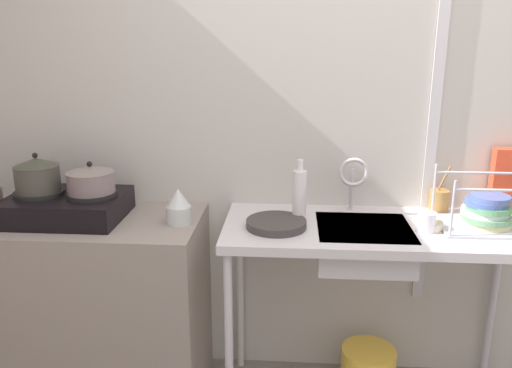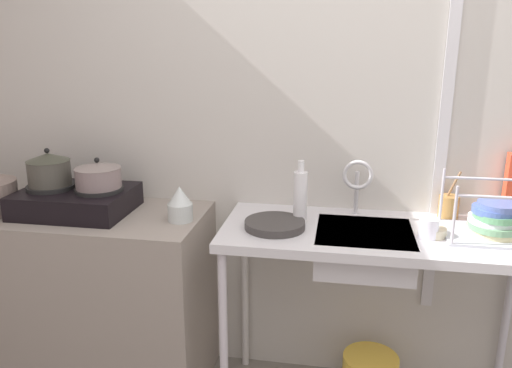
{
  "view_description": "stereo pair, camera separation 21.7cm",
  "coord_description": "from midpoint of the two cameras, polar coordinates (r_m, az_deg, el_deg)",
  "views": [
    {
      "loc": [
        -0.24,
        -0.9,
        1.66
      ],
      "look_at": [
        -0.39,
        1.18,
        1.07
      ],
      "focal_mm": 35.4,
      "sensor_mm": 36.0,
      "label": 1
    },
    {
      "loc": [
        -0.03,
        -0.88,
        1.66
      ],
      "look_at": [
        -0.39,
        1.18,
        1.07
      ],
      "focal_mm": 35.4,
      "sensor_mm": 36.0,
      "label": 2
    }
  ],
  "objects": [
    {
      "name": "small_bowl_on_drainboard",
      "position": [
        2.23,
        16.47,
        -4.56
      ],
      "size": [
        0.11,
        0.11,
        0.04
      ],
      "primitive_type": "cylinder",
      "color": "beige",
      "rests_on": "counter_sink"
    },
    {
      "name": "percolator",
      "position": [
        2.23,
        -11.52,
        -2.56
      ],
      "size": [
        0.11,
        0.11,
        0.16
      ],
      "color": "silver",
      "rests_on": "counter_concrete"
    },
    {
      "name": "cup_by_rack",
      "position": [
        2.19,
        16.06,
        -4.19
      ],
      "size": [
        0.08,
        0.08,
        0.08
      ],
      "primitive_type": "cylinder",
      "color": "white",
      "rests_on": "counter_sink"
    },
    {
      "name": "faucet",
      "position": [
        2.3,
        8.32,
        0.87
      ],
      "size": [
        0.13,
        0.08,
        0.27
      ],
      "color": "silver",
      "rests_on": "counter_sink"
    },
    {
      "name": "sink_basin",
      "position": [
        2.23,
        9.3,
        -6.75
      ],
      "size": [
        0.4,
        0.38,
        0.16
      ],
      "primitive_type": "cube",
      "color": "silver",
      "rests_on": "counter_sink"
    },
    {
      "name": "frying_pan",
      "position": [
        2.16,
        -0.57,
        -4.57
      ],
      "size": [
        0.26,
        0.26,
        0.03
      ],
      "primitive_type": "cylinder",
      "color": "#363331",
      "rests_on": "counter_sink"
    },
    {
      "name": "utensil_jar",
      "position": [
        2.46,
        17.66,
        -1.84
      ],
      "size": [
        0.09,
        0.09,
        0.22
      ],
      "color": "#A2753D",
      "rests_on": "counter_sink"
    },
    {
      "name": "pot_on_right_burner",
      "position": [
        2.36,
        -20.7,
        0.47
      ],
      "size": [
        0.21,
        0.21,
        0.14
      ],
      "color": "slate",
      "rests_on": "stove"
    },
    {
      "name": "counter_concrete",
      "position": [
        2.63,
        -21.34,
        -12.85
      ],
      "size": [
        1.14,
        0.55,
        0.89
      ],
      "primitive_type": "cube",
      "color": "gray",
      "rests_on": "ground"
    },
    {
      "name": "stove",
      "position": [
        2.45,
        -22.99,
        -2.32
      ],
      "size": [
        0.5,
        0.38,
        0.13
      ],
      "color": "black",
      "rests_on": "counter_concrete"
    },
    {
      "name": "cereal_box",
      "position": [
        2.53,
        24.38,
        0.26
      ],
      "size": [
        0.15,
        0.08,
        0.3
      ],
      "primitive_type": "cube",
      "rotation": [
        0.0,
        0.0,
        -0.07
      ],
      "color": "red",
      "rests_on": "counter_sink"
    },
    {
      "name": "bottle_by_sink",
      "position": [
        2.21,
        2.15,
        -1.26
      ],
      "size": [
        0.06,
        0.06,
        0.28
      ],
      "color": "white",
      "rests_on": "counter_sink"
    },
    {
      "name": "wall_back",
      "position": [
        2.41,
        7.33,
        9.4
      ],
      "size": [
        4.52,
        0.1,
        2.79
      ],
      "primitive_type": "cube",
      "color": "beige",
      "rests_on": "ground"
    },
    {
      "name": "dish_rack",
      "position": [
        2.31,
        22.16,
        -3.15
      ],
      "size": [
        0.38,
        0.29,
        0.24
      ],
      "color": "#B5B0B9",
      "rests_on": "counter_sink"
    },
    {
      "name": "counter_sink",
      "position": [
        2.25,
        10.83,
        -6.58
      ],
      "size": [
        1.34,
        0.55,
        0.89
      ],
      "color": "silver",
      "rests_on": "ground"
    },
    {
      "name": "pot_on_left_burner",
      "position": [
        2.47,
        -25.84,
        0.95
      ],
      "size": [
        0.2,
        0.2,
        0.17
      ],
      "color": "#44413A",
      "rests_on": "stove"
    },
    {
      "name": "wall_metal_strip",
      "position": [
        2.4,
        17.51,
        12.13
      ],
      "size": [
        0.05,
        0.01,
        2.23
      ],
      "primitive_type": "cube",
      "color": "silver"
    }
  ]
}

